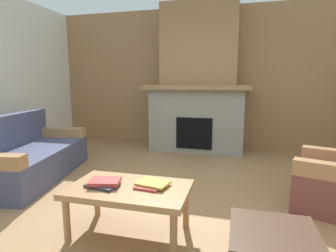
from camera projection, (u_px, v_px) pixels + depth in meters
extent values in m
plane|color=#9E754C|center=(158.00, 210.00, 2.76)|extent=(9.00, 9.00, 0.00)
cube|color=#997047|center=(201.00, 79.00, 5.41)|extent=(6.00, 0.12, 2.70)
cube|color=gray|center=(197.00, 120.00, 5.14)|extent=(1.70, 0.70, 1.15)
cube|color=black|center=(194.00, 133.00, 4.86)|extent=(0.64, 0.08, 0.56)
cube|color=#997047|center=(197.00, 87.00, 4.99)|extent=(1.90, 0.82, 0.08)
cube|color=#997047|center=(199.00, 45.00, 5.01)|extent=(1.40, 0.50, 1.47)
cube|color=#474C6B|center=(32.00, 164.00, 3.66)|extent=(1.15, 1.92, 0.40)
cube|color=#474C6B|center=(5.00, 132.00, 3.62)|extent=(0.48, 1.80, 0.45)
cube|color=#A87A4C|center=(59.00, 132.00, 4.42)|extent=(0.86, 0.31, 0.15)
cube|color=#A87A4C|center=(129.00, 189.00, 2.26)|extent=(1.00, 0.60, 0.05)
cylinder|color=#A87A4C|center=(67.00, 221.00, 2.17)|extent=(0.06, 0.06, 0.38)
cylinder|color=#A87A4C|center=(174.00, 236.00, 1.95)|extent=(0.06, 0.06, 0.38)
cylinder|color=#A87A4C|center=(97.00, 197.00, 2.63)|extent=(0.06, 0.06, 0.38)
cylinder|color=#A87A4C|center=(186.00, 207.00, 2.41)|extent=(0.06, 0.06, 0.38)
cube|color=#2D2D33|center=(102.00, 186.00, 2.24)|extent=(0.28, 0.19, 0.02)
cube|color=#B23833|center=(105.00, 181.00, 2.27)|extent=(0.28, 0.24, 0.03)
cube|color=#B23833|center=(150.00, 185.00, 2.25)|extent=(0.22, 0.24, 0.02)
cube|color=gold|center=(153.00, 183.00, 2.26)|extent=(0.29, 0.23, 0.02)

